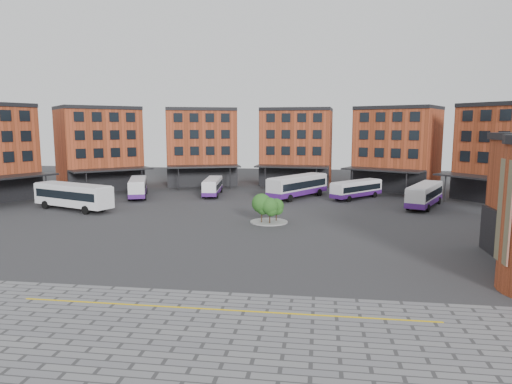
# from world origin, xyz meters

# --- Properties ---
(ground) EXTENTS (160.00, 160.00, 0.00)m
(ground) POSITION_xyz_m (0.00, 0.00, 0.00)
(ground) COLOR #28282B
(ground) RESTS_ON ground
(paving_zone) EXTENTS (50.00, 22.00, 0.02)m
(paving_zone) POSITION_xyz_m (2.00, -22.00, 0.01)
(paving_zone) COLOR slate
(paving_zone) RESTS_ON ground
(yellow_line) EXTENTS (26.00, 0.15, 0.02)m
(yellow_line) POSITION_xyz_m (2.00, -14.00, 0.03)
(yellow_line) COLOR gold
(yellow_line) RESTS_ON paving_zone
(main_building) EXTENTS (94.14, 42.48, 14.60)m
(main_building) POSITION_xyz_m (-4.77, 38.25, 7.23)
(main_building) COLOR #9C3F22
(main_building) RESTS_ON ground
(tree_island) EXTENTS (4.40, 4.40, 3.48)m
(tree_island) POSITION_xyz_m (1.93, 11.54, 1.91)
(tree_island) COLOR gray
(tree_island) RESTS_ON ground
(bus_a) EXTENTS (12.59, 7.17, 3.51)m
(bus_a) POSITION_xyz_m (-24.94, 16.31, 2.08)
(bus_a) COLOR silver
(bus_a) RESTS_ON ground
(bus_b) EXTENTS (5.91, 10.79, 2.98)m
(bus_b) POSITION_xyz_m (-20.72, 28.15, 1.62)
(bus_b) COLOR silver
(bus_b) RESTS_ON ground
(bus_c) EXTENTS (3.35, 9.95, 2.75)m
(bus_c) POSITION_xyz_m (-9.45, 31.74, 1.49)
(bus_c) COLOR white
(bus_c) RESTS_ON ground
(bus_d) EXTENTS (9.13, 12.11, 3.53)m
(bus_d) POSITION_xyz_m (4.42, 30.89, 1.91)
(bus_d) COLOR silver
(bus_d) RESTS_ON ground
(bus_e) EXTENTS (8.41, 9.02, 2.83)m
(bus_e) POSITION_xyz_m (13.48, 31.37, 1.53)
(bus_e) COLOR white
(bus_e) RESTS_ON ground
(bus_f) EXTENTS (7.10, 11.46, 3.21)m
(bus_f) POSITION_xyz_m (22.27, 25.17, 1.74)
(bus_f) COLOR silver
(bus_f) RESTS_ON ground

